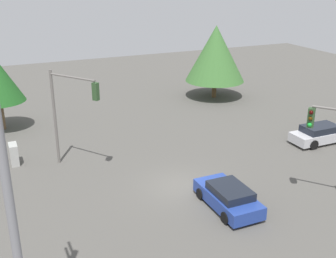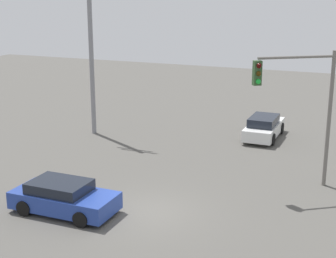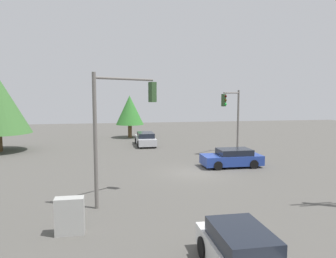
{
  "view_description": "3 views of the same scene",
  "coord_description": "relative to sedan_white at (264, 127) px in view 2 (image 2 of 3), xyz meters",
  "views": [
    {
      "loc": [
        19.81,
        -9.64,
        11.93
      ],
      "look_at": [
        -1.84,
        -0.01,
        3.01
      ],
      "focal_mm": 45.0,
      "sensor_mm": 36.0,
      "label": 1
    },
    {
      "loc": [
        -8.4,
        17.56,
        8.85
      ],
      "look_at": [
        -0.19,
        -1.84,
        3.08
      ],
      "focal_mm": 55.0,
      "sensor_mm": 36.0,
      "label": 2
    },
    {
      "loc": [
        -5.73,
        -21.0,
        5.26
      ],
      "look_at": [
        -2.07,
        -0.97,
        3.1
      ],
      "focal_mm": 35.0,
      "sensor_mm": 36.0,
      "label": 3
    }
  ],
  "objects": [
    {
      "name": "ground_plane",
      "position": [
        1.99,
        12.6,
        -0.67
      ],
      "size": [
        80.0,
        80.0,
        0.0
      ],
      "primitive_type": "plane",
      "color": "#54514C"
    },
    {
      "name": "utility_pole_tall",
      "position": [
        10.13,
        3.09,
        5.41
      ],
      "size": [
        2.2,
        0.28,
        11.55
      ],
      "color": "gray",
      "rests_on": "ground_plane"
    },
    {
      "name": "sedan_blue",
      "position": [
        5.09,
        13.91,
        -0.03
      ],
      "size": [
        4.3,
        2.06,
        1.31
      ],
      "rotation": [
        0.0,
        0.0,
        1.57
      ],
      "color": "#233D93",
      "rests_on": "ground_plane"
    },
    {
      "name": "sedan_white",
      "position": [
        0.0,
        0.0,
        0.0
      ],
      "size": [
        1.84,
        4.3,
        1.39
      ],
      "rotation": [
        0.0,
        0.0,
        3.14
      ],
      "color": "silver",
      "rests_on": "ground_plane"
    },
    {
      "name": "traffic_signal_main",
      "position": [
        -3.17,
        7.51,
        3.61
      ],
      "size": [
        3.21,
        2.37,
        6.26
      ],
      "rotation": [
        0.0,
        0.0,
        0.61
      ],
      "color": "slate",
      "rests_on": "ground_plane"
    }
  ]
}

